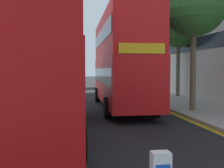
% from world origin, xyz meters
% --- Properties ---
extents(sidewalk_right, '(4.00, 80.00, 0.14)m').
position_xyz_m(sidewalk_right, '(6.50, 16.00, 0.07)').
color(sidewalk_right, '#9E9991').
rests_on(sidewalk_right, ground).
extents(kerb_line_outer, '(0.10, 56.00, 0.01)m').
position_xyz_m(kerb_line_outer, '(4.40, 14.00, 0.00)').
color(kerb_line_outer, yellow).
rests_on(kerb_line_outer, ground).
extents(kerb_line_inner, '(0.10, 56.00, 0.01)m').
position_xyz_m(kerb_line_inner, '(4.24, 14.00, 0.00)').
color(kerb_line_inner, yellow).
rests_on(kerb_line_inner, ground).
extents(double_decker_bus_away, '(2.80, 10.81, 5.64)m').
position_xyz_m(double_decker_bus_away, '(-2.26, 10.27, 3.03)').
color(double_decker_bus_away, '#B20F0F').
rests_on(double_decker_bus_away, ground).
extents(double_decker_bus_oncoming, '(3.08, 10.88, 5.64)m').
position_xyz_m(double_decker_bus_oncoming, '(1.98, 16.43, 3.03)').
color(double_decker_bus_oncoming, red).
rests_on(double_decker_bus_oncoming, ground).
extents(street_tree_near, '(4.34, 4.34, 8.40)m').
position_xyz_m(street_tree_near, '(7.83, 21.57, 6.35)').
color(street_tree_near, '#6B6047').
rests_on(street_tree_near, sidewalk_right).
extents(street_tree_mid, '(3.67, 3.67, 7.73)m').
position_xyz_m(street_tree_mid, '(5.58, 14.12, 6.00)').
color(street_tree_mid, '#6B6047').
rests_on(street_tree_mid, sidewalk_right).
extents(street_tree_far, '(3.69, 3.69, 7.60)m').
position_xyz_m(street_tree_far, '(7.69, 39.53, 5.85)').
color(street_tree_far, '#6B6047').
rests_on(street_tree_far, sidewalk_right).
extents(street_tree_distant, '(3.28, 3.28, 7.89)m').
position_xyz_m(street_tree_distant, '(7.12, 31.79, 6.31)').
color(street_tree_distant, '#6B6047').
rests_on(street_tree_distant, sidewalk_right).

